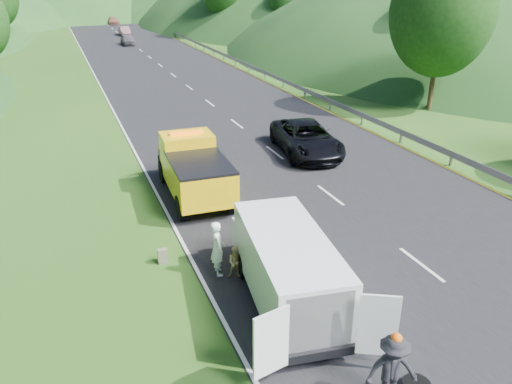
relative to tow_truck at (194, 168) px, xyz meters
name	(u,v)px	position (x,y,z in m)	size (l,w,h in m)	color
ground	(311,253)	(2.41, -6.11, -1.25)	(320.00, 320.00, 0.00)	#38661E
road_surface	(160,65)	(5.41, 33.89, -1.24)	(14.00, 200.00, 0.02)	black
guardrail	(196,47)	(12.71, 46.39, -1.25)	(0.06, 140.00, 1.52)	gray
tree_line_right	(264,37)	(25.41, 53.89, -1.25)	(14.00, 140.00, 14.00)	#224F17
hills_backdrop	(102,10)	(8.91, 128.59, -1.25)	(201.00, 288.60, 44.00)	#2D5B23
tow_truck	(194,168)	(0.00, 0.00, 0.00)	(2.47, 6.04, 2.56)	black
white_van	(286,265)	(0.44, -8.31, 0.00)	(3.52, 6.54, 2.22)	black
woman	(218,273)	(-0.91, -6.17, -1.25)	(0.66, 0.48, 1.80)	white
child	(236,277)	(-0.45, -6.59, -1.25)	(0.51, 0.40, 1.06)	tan
suitcase	(163,256)	(-2.40, -4.90, -0.99)	(0.32, 0.18, 0.52)	#64644B
passing_suv	(306,153)	(6.91, 3.23, -1.25)	(2.70, 5.85, 1.63)	black
dist_car_a	(128,45)	(4.70, 51.88, -1.25)	(1.61, 3.99, 1.36)	#48484D
dist_car_b	(125,36)	(5.97, 63.85, -1.25)	(1.39, 4.00, 1.32)	brown
dist_car_c	(114,24)	(6.61, 83.88, -1.25)	(1.84, 4.54, 1.32)	#985C4C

